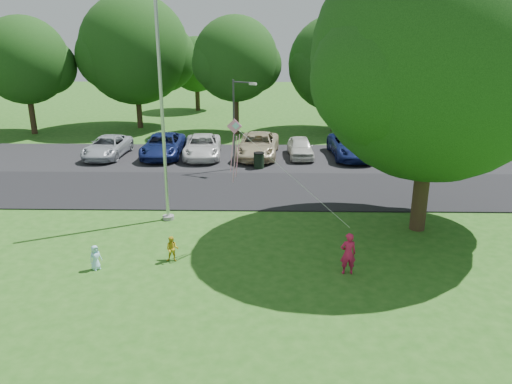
{
  "coord_description": "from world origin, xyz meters",
  "views": [
    {
      "loc": [
        0.7,
        -15.03,
        7.99
      ],
      "look_at": [
        0.32,
        4.0,
        1.6
      ],
      "focal_mm": 35.0,
      "sensor_mm": 36.0,
      "label": 1
    }
  ],
  "objects_px": {
    "street_lamp": "(237,117)",
    "woman": "(348,253)",
    "child_blue": "(95,258)",
    "kite": "(237,141)",
    "trash_can": "(259,161)",
    "big_tree": "(433,64)",
    "flagpole": "(163,124)",
    "child_yellow": "(172,249)"
  },
  "relations": [
    {
      "from": "trash_can",
      "to": "flagpole",
      "type": "bearing_deg",
      "value": -115.47
    },
    {
      "from": "flagpole",
      "to": "child_yellow",
      "type": "height_order",
      "value": "flagpole"
    },
    {
      "from": "woman",
      "to": "child_blue",
      "type": "xyz_separation_m",
      "value": [
        -8.58,
        0.13,
        -0.3
      ]
    },
    {
      "from": "street_lamp",
      "to": "child_yellow",
      "type": "distance_m",
      "value": 12.15
    },
    {
      "from": "big_tree",
      "to": "street_lamp",
      "type": "bearing_deg",
      "value": 131.94
    },
    {
      "from": "kite",
      "to": "trash_can",
      "type": "bearing_deg",
      "value": 91.15
    },
    {
      "from": "flagpole",
      "to": "woman",
      "type": "xyz_separation_m",
      "value": [
        6.98,
        -4.84,
        -3.43
      ]
    },
    {
      "from": "child_yellow",
      "to": "kite",
      "type": "bearing_deg",
      "value": 28.52
    },
    {
      "from": "street_lamp",
      "to": "kite",
      "type": "height_order",
      "value": "street_lamp"
    },
    {
      "from": "child_yellow",
      "to": "flagpole",
      "type": "bearing_deg",
      "value": 103.3
    },
    {
      "from": "big_tree",
      "to": "child_yellow",
      "type": "distance_m",
      "value": 11.67
    },
    {
      "from": "flagpole",
      "to": "big_tree",
      "type": "xyz_separation_m",
      "value": [
        10.36,
        -0.97,
        2.44
      ]
    },
    {
      "from": "woman",
      "to": "child_blue",
      "type": "height_order",
      "value": "woman"
    },
    {
      "from": "trash_can",
      "to": "big_tree",
      "type": "xyz_separation_m",
      "value": [
        6.55,
        -8.97,
        6.1
      ]
    },
    {
      "from": "street_lamp",
      "to": "woman",
      "type": "xyz_separation_m",
      "value": [
        4.4,
        -12.54,
        -2.36
      ]
    },
    {
      "from": "street_lamp",
      "to": "woman",
      "type": "bearing_deg",
      "value": -46.16
    },
    {
      "from": "trash_can",
      "to": "woman",
      "type": "height_order",
      "value": "woman"
    },
    {
      "from": "woman",
      "to": "kite",
      "type": "bearing_deg",
      "value": -32.49
    },
    {
      "from": "child_blue",
      "to": "kite",
      "type": "height_order",
      "value": "kite"
    },
    {
      "from": "big_tree",
      "to": "kite",
      "type": "height_order",
      "value": "big_tree"
    },
    {
      "from": "child_blue",
      "to": "street_lamp",
      "type": "bearing_deg",
      "value": 22.41
    },
    {
      "from": "child_blue",
      "to": "woman",
      "type": "bearing_deg",
      "value": -49.85
    },
    {
      "from": "flagpole",
      "to": "woman",
      "type": "height_order",
      "value": "flagpole"
    },
    {
      "from": "street_lamp",
      "to": "child_yellow",
      "type": "relative_size",
      "value": 5.48
    },
    {
      "from": "woman",
      "to": "child_yellow",
      "type": "relative_size",
      "value": 1.57
    },
    {
      "from": "woman",
      "to": "child_yellow",
      "type": "height_order",
      "value": "woman"
    },
    {
      "from": "flagpole",
      "to": "big_tree",
      "type": "relative_size",
      "value": 0.87
    },
    {
      "from": "child_blue",
      "to": "kite",
      "type": "relative_size",
      "value": 0.21
    },
    {
      "from": "street_lamp",
      "to": "child_yellow",
      "type": "bearing_deg",
      "value": -73.54
    },
    {
      "from": "street_lamp",
      "to": "big_tree",
      "type": "bearing_deg",
      "value": -23.56
    },
    {
      "from": "big_tree",
      "to": "kite",
      "type": "xyz_separation_m",
      "value": [
        -7.17,
        -1.87,
        -2.49
      ]
    },
    {
      "from": "trash_can",
      "to": "big_tree",
      "type": "relative_size",
      "value": 0.09
    },
    {
      "from": "trash_can",
      "to": "child_blue",
      "type": "relative_size",
      "value": 1.12
    },
    {
      "from": "street_lamp",
      "to": "child_blue",
      "type": "xyz_separation_m",
      "value": [
        -4.18,
        -12.41,
        -2.66
      ]
    },
    {
      "from": "trash_can",
      "to": "kite",
      "type": "bearing_deg",
      "value": -93.26
    },
    {
      "from": "flagpole",
      "to": "woman",
      "type": "relative_size",
      "value": 6.77
    },
    {
      "from": "street_lamp",
      "to": "kite",
      "type": "xyz_separation_m",
      "value": [
        0.62,
        -10.53,
        1.01
      ]
    },
    {
      "from": "big_tree",
      "to": "child_yellow",
      "type": "height_order",
      "value": "big_tree"
    },
    {
      "from": "big_tree",
      "to": "woman",
      "type": "relative_size",
      "value": 7.77
    },
    {
      "from": "child_yellow",
      "to": "child_blue",
      "type": "relative_size",
      "value": 1.06
    },
    {
      "from": "street_lamp",
      "to": "kite",
      "type": "bearing_deg",
      "value": -62.15
    },
    {
      "from": "woman",
      "to": "flagpole",
      "type": "bearing_deg",
      "value": -39.3
    }
  ]
}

